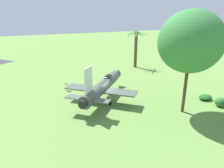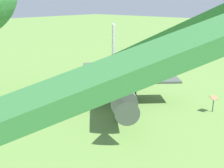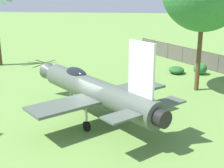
{
  "view_description": "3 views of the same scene",
  "coord_description": "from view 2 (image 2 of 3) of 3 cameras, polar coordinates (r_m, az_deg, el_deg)",
  "views": [
    {
      "loc": [
        9.77,
        22.23,
        10.71
      ],
      "look_at": [
        -1.47,
        -0.03,
        2.07
      ],
      "focal_mm": 32.03,
      "sensor_mm": 36.0,
      "label": 1
    },
    {
      "loc": [
        -15.4,
        -13.1,
        7.37
      ],
      "look_at": [
        -1.03,
        -0.42,
        1.84
      ],
      "focal_mm": 46.93,
      "sensor_mm": 36.0,
      "label": 2
    },
    {
      "loc": [
        18.28,
        3.19,
        7.87
      ],
      "look_at": [
        0.34,
        1.02,
        2.49
      ],
      "focal_mm": 50.34,
      "sensor_mm": 36.0,
      "label": 3
    }
  ],
  "objects": [
    {
      "name": "info_plaque",
      "position": [
        20.99,
        19.18,
        -2.93
      ],
      "size": [
        0.66,
        0.5,
        1.14
      ],
      "color": "#333333",
      "rests_on": "ground_plane"
    },
    {
      "name": "ground_plane",
      "position": [
        21.52,
        0.97,
        -3.94
      ],
      "size": [
        200.0,
        200.0,
        0.0
      ],
      "primitive_type": "plane",
      "color": "#668E42"
    },
    {
      "name": "display_jet",
      "position": [
        20.62,
        1.07,
        0.83
      ],
      "size": [
        10.48,
        10.47,
        5.47
      ],
      "rotation": [
        0.0,
        0.0,
        3.93
      ],
      "color": "#4C564C",
      "rests_on": "ground_plane"
    }
  ]
}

